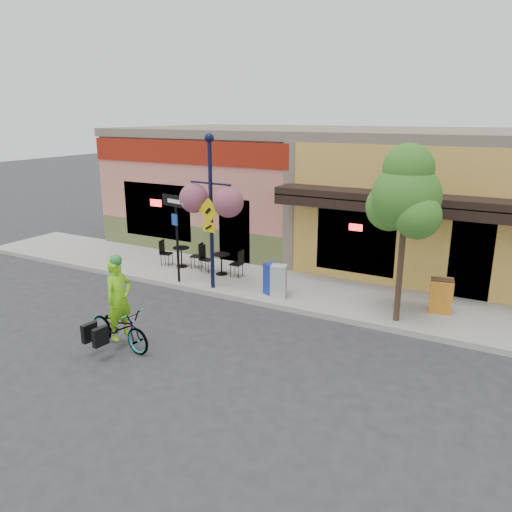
{
  "coord_description": "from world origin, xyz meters",
  "views": [
    {
      "loc": [
        5.51,
        -10.6,
        5.03
      ],
      "look_at": [
        -0.57,
        0.5,
        1.4
      ],
      "focal_mm": 35.0,
      "sensor_mm": 36.0,
      "label": 1
    }
  ],
  "objects_px": {
    "building": "(360,191)",
    "newspaper_box_blue": "(272,279)",
    "one_way_sign": "(177,239)",
    "street_tree": "(403,235)",
    "cyclist_rider": "(120,310)",
    "lamp_post": "(211,213)",
    "newspaper_box_grey": "(279,281)",
    "bicycle": "(120,327)"
  },
  "relations": [
    {
      "from": "building",
      "to": "cyclist_rider",
      "type": "height_order",
      "value": "building"
    },
    {
      "from": "one_way_sign",
      "to": "newspaper_box_grey",
      "type": "height_order",
      "value": "one_way_sign"
    },
    {
      "from": "newspaper_box_grey",
      "to": "street_tree",
      "type": "bearing_deg",
      "value": -18.57
    },
    {
      "from": "bicycle",
      "to": "newspaper_box_grey",
      "type": "distance_m",
      "value": 4.59
    },
    {
      "from": "building",
      "to": "newspaper_box_grey",
      "type": "height_order",
      "value": "building"
    },
    {
      "from": "bicycle",
      "to": "cyclist_rider",
      "type": "xyz_separation_m",
      "value": [
        0.05,
        0.0,
        0.43
      ]
    },
    {
      "from": "newspaper_box_blue",
      "to": "street_tree",
      "type": "distance_m",
      "value": 3.9
    },
    {
      "from": "building",
      "to": "bicycle",
      "type": "bearing_deg",
      "value": -100.74
    },
    {
      "from": "cyclist_rider",
      "to": "newspaper_box_blue",
      "type": "xyz_separation_m",
      "value": [
        1.55,
        4.3,
        -0.31
      ]
    },
    {
      "from": "newspaper_box_grey",
      "to": "street_tree",
      "type": "relative_size",
      "value": 0.21
    },
    {
      "from": "cyclist_rider",
      "to": "one_way_sign",
      "type": "relative_size",
      "value": 0.69
    },
    {
      "from": "cyclist_rider",
      "to": "building",
      "type": "bearing_deg",
      "value": -4.24
    },
    {
      "from": "newspaper_box_grey",
      "to": "newspaper_box_blue",
      "type": "bearing_deg",
      "value": 138.59
    },
    {
      "from": "lamp_post",
      "to": "building",
      "type": "bearing_deg",
      "value": 76.71
    },
    {
      "from": "one_way_sign",
      "to": "street_tree",
      "type": "relative_size",
      "value": 0.61
    },
    {
      "from": "building",
      "to": "newspaper_box_blue",
      "type": "distance_m",
      "value": 6.57
    },
    {
      "from": "bicycle",
      "to": "lamp_post",
      "type": "distance_m",
      "value": 4.38
    },
    {
      "from": "one_way_sign",
      "to": "cyclist_rider",
      "type": "bearing_deg",
      "value": -57.22
    },
    {
      "from": "bicycle",
      "to": "cyclist_rider",
      "type": "bearing_deg",
      "value": -83.76
    },
    {
      "from": "building",
      "to": "one_way_sign",
      "type": "xyz_separation_m",
      "value": [
        -3.37,
        -6.73,
        -0.79
      ]
    },
    {
      "from": "building",
      "to": "cyclist_rider",
      "type": "distance_m",
      "value": 10.91
    },
    {
      "from": "building",
      "to": "street_tree",
      "type": "relative_size",
      "value": 4.23
    },
    {
      "from": "street_tree",
      "to": "lamp_post",
      "type": "bearing_deg",
      "value": -178.2
    },
    {
      "from": "building",
      "to": "cyclist_rider",
      "type": "xyz_separation_m",
      "value": [
        -1.97,
        -10.65,
        -1.35
      ]
    },
    {
      "from": "cyclist_rider",
      "to": "newspaper_box_blue",
      "type": "bearing_deg",
      "value": -13.61
    },
    {
      "from": "one_way_sign",
      "to": "newspaper_box_grey",
      "type": "xyz_separation_m",
      "value": [
        3.2,
        0.27,
        -0.86
      ]
    },
    {
      "from": "lamp_post",
      "to": "one_way_sign",
      "type": "bearing_deg",
      "value": -173.25
    },
    {
      "from": "building",
      "to": "newspaper_box_blue",
      "type": "bearing_deg",
      "value": -93.75
    },
    {
      "from": "cyclist_rider",
      "to": "newspaper_box_grey",
      "type": "relative_size",
      "value": 2.0
    },
    {
      "from": "bicycle",
      "to": "lamp_post",
      "type": "height_order",
      "value": "lamp_post"
    },
    {
      "from": "cyclist_rider",
      "to": "one_way_sign",
      "type": "xyz_separation_m",
      "value": [
        -1.4,
        3.92,
        0.56
      ]
    },
    {
      "from": "building",
      "to": "newspaper_box_grey",
      "type": "bearing_deg",
      "value": -91.45
    },
    {
      "from": "building",
      "to": "one_way_sign",
      "type": "relative_size",
      "value": 6.95
    },
    {
      "from": "lamp_post",
      "to": "newspaper_box_blue",
      "type": "height_order",
      "value": "lamp_post"
    },
    {
      "from": "newspaper_box_grey",
      "to": "street_tree",
      "type": "distance_m",
      "value": 3.67
    },
    {
      "from": "lamp_post",
      "to": "street_tree",
      "type": "bearing_deg",
      "value": 6.54
    },
    {
      "from": "one_way_sign",
      "to": "building",
      "type": "bearing_deg",
      "value": 76.56
    },
    {
      "from": "lamp_post",
      "to": "newspaper_box_grey",
      "type": "xyz_separation_m",
      "value": [
        2.01,
        0.23,
        -1.74
      ]
    },
    {
      "from": "bicycle",
      "to": "newspaper_box_blue",
      "type": "bearing_deg",
      "value": -14.2
    },
    {
      "from": "building",
      "to": "lamp_post",
      "type": "bearing_deg",
      "value": -108.02
    },
    {
      "from": "cyclist_rider",
      "to": "lamp_post",
      "type": "bearing_deg",
      "value": 9.22
    },
    {
      "from": "building",
      "to": "lamp_post",
      "type": "xyz_separation_m",
      "value": [
        -2.18,
        -6.69,
        0.09
      ]
    }
  ]
}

